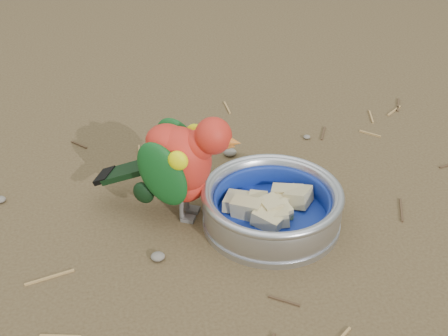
{
  "coord_description": "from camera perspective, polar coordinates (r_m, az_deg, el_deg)",
  "views": [
    {
      "loc": [
        -0.12,
        -0.67,
        0.58
      ],
      "look_at": [
        0.0,
        0.1,
        0.08
      ],
      "focal_mm": 50.0,
      "sensor_mm": 36.0,
      "label": 1
    }
  ],
  "objects": [
    {
      "name": "ground",
      "position": [
        0.9,
        0.76,
        -7.68
      ],
      "size": [
        60.0,
        60.0,
        0.0
      ],
      "primitive_type": "plane",
      "color": "brown"
    },
    {
      "name": "ground_debris",
      "position": [
        0.9,
        -1.72,
        -7.43
      ],
      "size": [
        0.9,
        0.8,
        0.01
      ],
      "primitive_type": null,
      "color": "#A77F49",
      "rests_on": "ground"
    },
    {
      "name": "lory_parrot",
      "position": [
        0.92,
        -4.03,
        -0.07
      ],
      "size": [
        0.23,
        0.18,
        0.17
      ],
      "primitive_type": null,
      "rotation": [
        0.0,
        0.0,
        -2.01
      ],
      "color": "red",
      "rests_on": "ground"
    },
    {
      "name": "fruit_wedges",
      "position": [
        0.93,
        4.4,
        -3.59
      ],
      "size": [
        0.12,
        0.12,
        0.03
      ],
      "primitive_type": null,
      "color": "tan",
      "rests_on": "food_bowl"
    },
    {
      "name": "bowl_wall",
      "position": [
        0.93,
        4.42,
        -3.24
      ],
      "size": [
        0.21,
        0.21,
        0.04
      ],
      "primitive_type": null,
      "color": "#B2B2BA",
      "rests_on": "food_bowl"
    },
    {
      "name": "food_bowl",
      "position": [
        0.94,
        4.34,
        -4.71
      ],
      "size": [
        0.21,
        0.21,
        0.02
      ],
      "primitive_type": "cylinder",
      "color": "#B2B2BA",
      "rests_on": "ground"
    }
  ]
}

